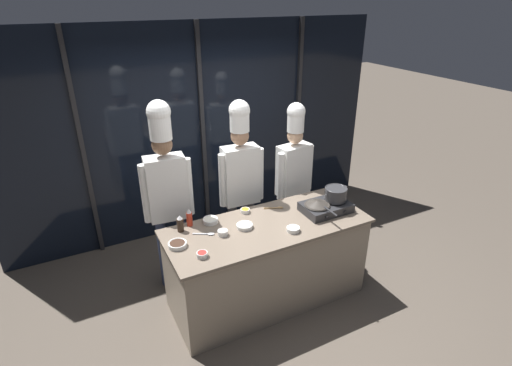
# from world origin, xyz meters

# --- Properties ---
(ground_plane) EXTENTS (24.00, 24.00, 0.00)m
(ground_plane) POSITION_xyz_m (0.00, 0.00, 0.00)
(ground_plane) COLOR brown
(window_wall_back) EXTENTS (5.11, 0.09, 2.70)m
(window_wall_back) POSITION_xyz_m (0.00, 1.79, 1.35)
(window_wall_back) COLOR black
(window_wall_back) RESTS_ON ground_plane
(demo_counter) EXTENTS (2.04, 0.82, 0.91)m
(demo_counter) POSITION_xyz_m (0.00, 0.00, 0.46)
(demo_counter) COLOR gray
(demo_counter) RESTS_ON ground_plane
(portable_stove) EXTENTS (0.50, 0.35, 0.10)m
(portable_stove) POSITION_xyz_m (0.67, -0.04, 0.96)
(portable_stove) COLOR #28282B
(portable_stove) RESTS_ON demo_counter
(frying_pan) EXTENTS (0.27, 0.46, 0.05)m
(frying_pan) POSITION_xyz_m (0.56, -0.04, 1.03)
(frying_pan) COLOR #38332D
(frying_pan) RESTS_ON portable_stove
(stock_pot) EXTENTS (0.26, 0.23, 0.14)m
(stock_pot) POSITION_xyz_m (0.78, -0.04, 1.08)
(stock_pot) COLOR #333335
(stock_pot) RESTS_ON portable_stove
(squeeze_bottle_soy) EXTENTS (0.06, 0.06, 0.17)m
(squeeze_bottle_soy) POSITION_xyz_m (-0.80, 0.28, 0.99)
(squeeze_bottle_soy) COLOR #332319
(squeeze_bottle_soy) RESTS_ON demo_counter
(squeeze_bottle_chili) EXTENTS (0.06, 0.06, 0.18)m
(squeeze_bottle_chili) POSITION_xyz_m (-0.68, 0.34, 0.99)
(squeeze_bottle_chili) COLOR red
(squeeze_bottle_chili) RESTS_ON demo_counter
(prep_bowl_garlic) EXTENTS (0.15, 0.15, 0.04)m
(prep_bowl_garlic) POSITION_xyz_m (-0.48, 0.30, 0.93)
(prep_bowl_garlic) COLOR white
(prep_bowl_garlic) RESTS_ON demo_counter
(prep_bowl_shrimp) EXTENTS (0.10, 0.10, 0.05)m
(prep_bowl_shrimp) POSITION_xyz_m (-0.47, 0.03, 0.94)
(prep_bowl_shrimp) COLOR white
(prep_bowl_shrimp) RESTS_ON demo_counter
(prep_bowl_bell_pepper) EXTENTS (0.10, 0.10, 0.05)m
(prep_bowl_bell_pepper) POSITION_xyz_m (-0.76, -0.20, 0.94)
(prep_bowl_bell_pepper) COLOR white
(prep_bowl_bell_pepper) RESTS_ON demo_counter
(prep_bowl_carrots) EXTENTS (0.10, 0.10, 0.04)m
(prep_bowl_carrots) POSITION_xyz_m (-0.09, 0.32, 0.93)
(prep_bowl_carrots) COLOR white
(prep_bowl_carrots) RESTS_ON demo_counter
(prep_bowl_onion) EXTENTS (0.13, 0.13, 0.04)m
(prep_bowl_onion) POSITION_xyz_m (0.16, -0.22, 0.93)
(prep_bowl_onion) COLOR white
(prep_bowl_onion) RESTS_ON demo_counter
(prep_bowl_noodles) EXTENTS (0.16, 0.16, 0.04)m
(prep_bowl_noodles) POSITION_xyz_m (-0.23, 0.05, 0.93)
(prep_bowl_noodles) COLOR white
(prep_bowl_noodles) RESTS_ON demo_counter
(prep_bowl_soy_glaze) EXTENTS (0.17, 0.17, 0.04)m
(prep_bowl_soy_glaze) POSITION_xyz_m (-0.90, 0.05, 0.93)
(prep_bowl_soy_glaze) COLOR white
(prep_bowl_soy_glaze) RESTS_ON demo_counter
(serving_spoon_slotted) EXTENTS (0.20, 0.10, 0.02)m
(serving_spoon_slotted) POSITION_xyz_m (0.25, 0.25, 0.91)
(serving_spoon_slotted) COLOR olive
(serving_spoon_slotted) RESTS_ON demo_counter
(serving_spoon_solid) EXTENTS (0.20, 0.13, 0.02)m
(serving_spoon_solid) POSITION_xyz_m (-0.59, 0.10, 0.91)
(serving_spoon_solid) COLOR #B2B5BA
(serving_spoon_solid) RESTS_ON demo_counter
(chef_head) EXTENTS (0.52, 0.24, 2.09)m
(chef_head) POSITION_xyz_m (-0.79, 0.70, 1.25)
(chef_head) COLOR #2D3856
(chef_head) RESTS_ON ground_plane
(chef_sous) EXTENTS (0.52, 0.23, 1.99)m
(chef_sous) POSITION_xyz_m (0.04, 0.71, 1.19)
(chef_sous) COLOR #4C4C51
(chef_sous) RESTS_ON ground_plane
(chef_line) EXTENTS (0.52, 0.26, 1.88)m
(chef_line) POSITION_xyz_m (0.74, 0.70, 1.10)
(chef_line) COLOR #2D3856
(chef_line) RESTS_ON ground_plane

